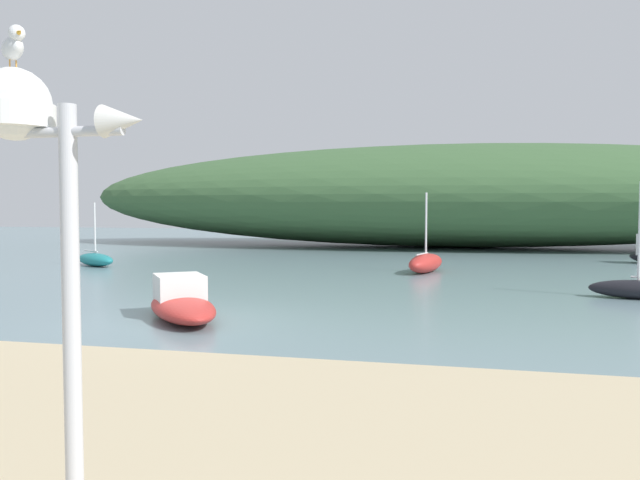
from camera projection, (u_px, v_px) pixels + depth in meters
name	position (u px, v px, depth m)	size (l,w,h in m)	color
ground_plane	(182.00, 322.00, 14.25)	(120.00, 120.00, 0.00)	gray
distant_hill	(451.00, 196.00, 41.63)	(51.50, 14.63, 6.75)	#3D6038
mast_structure	(32.00, 153.00, 4.24)	(1.23, 0.54, 3.34)	silver
seagull_on_radar	(13.00, 45.00, 4.22)	(0.34, 0.29, 0.26)	orange
sailboat_off_point	(426.00, 263.00, 25.06)	(1.67, 3.25, 3.19)	#B72D28
sailboat_inner_mooring	(95.00, 259.00, 27.81)	(2.78, 2.13, 2.82)	teal
motorboat_centre_water	(182.00, 303.00, 14.64)	(3.28, 3.83, 1.00)	#B72D28
sailboat_by_sandbar	(638.00, 289.00, 17.78)	(2.71, 1.21, 3.33)	black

